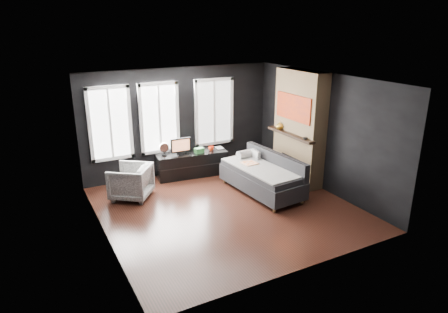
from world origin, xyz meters
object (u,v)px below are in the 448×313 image
monitor (181,145)px  book (216,144)px  armchair (131,180)px  mantel_vase (280,125)px  mug (211,148)px  sofa (262,174)px  media_console (192,164)px

monitor → book: 0.99m
armchair → mantel_vase: (3.67, -0.43, 0.91)m
book → mug: bearing=-155.0°
monitor → sofa: bearing=-53.6°
media_console → book: 0.82m
armchair → book: size_ratio=3.43×
media_console → mug: size_ratio=12.98×
mug → mantel_vase: size_ratio=0.71×
mug → book: (0.19, 0.09, 0.05)m
mug → book: 0.21m
armchair → media_console: size_ratio=0.47×
media_console → monitor: monitor is taller
sofa → monitor: 2.19m
book → mantel_vase: size_ratio=1.25×
media_console → book: (0.70, 0.01, 0.43)m
monitor → book: monitor is taller
armchair → monitor: (1.46, 0.62, 0.43)m
sofa → monitor: size_ratio=4.02×
media_console → mug: (0.51, -0.08, 0.38)m
armchair → mantel_vase: size_ratio=4.29×
sofa → book: 1.79m
mug → book: bearing=25.0°
mantel_vase → sofa: bearing=-143.8°
mug → monitor: bearing=174.2°
sofa → mantel_vase: size_ratio=10.85×
media_console → mug: mug is taller
armchair → media_console: 1.85m
book → monitor: bearing=-179.7°
monitor → mug: monitor is taller
book → media_console: bearing=-179.6°
mug → book: book is taller
monitor → book: (0.98, 0.01, -0.11)m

